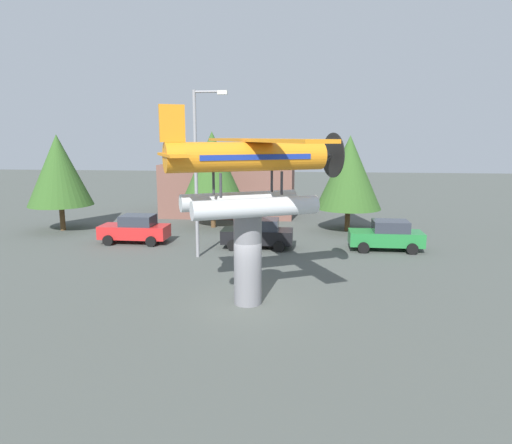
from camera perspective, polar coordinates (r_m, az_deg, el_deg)
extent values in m
plane|color=#4C514C|center=(18.65, -1.01, -10.00)|extent=(140.00, 140.00, 0.00)
cylinder|color=slate|center=(18.09, -1.03, -4.58)|extent=(1.10, 1.10, 3.65)
cylinder|color=silver|center=(16.71, 0.07, 1.80)|extent=(4.61, 2.76, 0.70)
cylinder|color=#333338|center=(17.52, 3.20, 4.82)|extent=(0.13, 0.13, 0.90)
cylinder|color=#333338|center=(16.71, -4.40, 4.53)|extent=(0.13, 0.13, 0.90)
cylinder|color=silver|center=(18.58, -2.06, 2.68)|extent=(4.61, 2.76, 0.70)
cylinder|color=#333338|center=(18.43, 1.97, 5.12)|extent=(0.13, 0.13, 0.90)
cylinder|color=#333338|center=(17.67, -5.29, 4.85)|extent=(0.13, 0.13, 0.90)
cylinder|color=orange|center=(17.48, -1.07, 8.11)|extent=(6.04, 3.74, 1.10)
cube|color=#193399|center=(17.54, -0.45, 8.12)|extent=(4.39, 2.95, 0.20)
cone|color=#262628|center=(18.79, 8.43, 8.17)|extent=(1.02, 1.10, 0.88)
cylinder|color=black|center=(18.99, 9.50, 8.16)|extent=(0.83, 1.63, 1.80)
cube|color=orange|center=(17.60, 0.17, 10.12)|extent=(5.60, 9.81, 0.12)
cube|color=orange|center=(16.77, -10.25, 8.19)|extent=(1.87, 2.82, 0.10)
cube|color=orange|center=(16.76, -10.37, 11.95)|extent=(0.86, 0.51, 1.30)
cube|color=red|center=(29.64, -14.84, -1.15)|extent=(4.20, 1.70, 0.80)
cube|color=#2D333D|center=(29.42, -14.45, 0.21)|extent=(2.00, 1.56, 0.64)
cylinder|color=black|center=(31.03, -16.54, -1.47)|extent=(0.64, 0.22, 0.64)
cylinder|color=black|center=(29.42, -17.88, -2.19)|extent=(0.64, 0.22, 0.64)
cylinder|color=black|center=(30.10, -11.79, -1.62)|extent=(0.64, 0.22, 0.64)
cylinder|color=black|center=(28.44, -12.90, -2.37)|extent=(0.64, 0.22, 0.64)
cube|color=black|center=(27.37, 0.16, -1.74)|extent=(4.20, 1.70, 0.80)
cube|color=#2D333D|center=(27.20, 0.69, -0.27)|extent=(2.00, 1.56, 0.64)
cylinder|color=black|center=(28.49, -2.35, -2.08)|extent=(0.64, 0.22, 0.64)
cylinder|color=black|center=(26.76, -2.92, -2.92)|extent=(0.64, 0.22, 0.64)
cylinder|color=black|center=(28.22, 3.08, -2.21)|extent=(0.64, 0.22, 0.64)
cylinder|color=black|center=(26.47, 2.87, -3.07)|extent=(0.64, 0.22, 0.64)
cube|color=#237A38|center=(27.86, 15.77, -1.93)|extent=(4.20, 1.70, 0.80)
cube|color=#2D333D|center=(27.76, 16.35, -0.48)|extent=(2.00, 1.56, 0.64)
cylinder|color=black|center=(28.62, 12.77, -2.28)|extent=(0.64, 0.22, 0.64)
cylinder|color=black|center=(26.88, 13.19, -3.13)|extent=(0.64, 0.22, 0.64)
cylinder|color=black|center=(29.06, 18.06, -2.35)|extent=(0.64, 0.22, 0.64)
cylinder|color=black|center=(27.35, 18.82, -3.19)|extent=(0.64, 0.22, 0.64)
cylinder|color=gray|center=(24.93, -7.46, 5.67)|extent=(0.18, 0.18, 8.93)
cylinder|color=gray|center=(24.77, -5.83, 15.79)|extent=(1.60, 0.12, 0.12)
cube|color=silver|center=(24.63, -4.18, 15.73)|extent=(0.50, 0.28, 0.20)
cube|color=brown|center=(40.08, -3.09, 4.25)|extent=(10.76, 7.74, 4.32)
cylinder|color=brown|center=(35.27, -22.88, 0.49)|extent=(0.36, 0.36, 1.79)
cone|color=#335B23|center=(34.89, -23.28, 5.93)|extent=(4.43, 4.43, 4.92)
cylinder|color=brown|center=(33.65, -5.34, 1.16)|extent=(0.36, 0.36, 2.17)
cone|color=#335B23|center=(33.26, -5.44, 7.05)|extent=(4.28, 4.28, 4.76)
cylinder|color=brown|center=(32.87, 11.27, 0.29)|extent=(0.36, 0.36, 1.61)
cone|color=#335B23|center=(32.46, 11.48, 6.06)|extent=(4.53, 4.53, 5.03)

